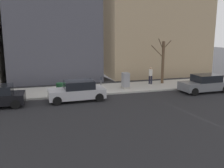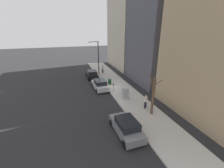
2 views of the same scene
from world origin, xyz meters
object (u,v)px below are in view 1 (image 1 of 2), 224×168
at_px(pedestrian_near_meter, 151,74).
at_px(trash_bin, 60,88).
at_px(parking_meter, 101,83).
at_px(parked_car_silver, 77,91).
at_px(utility_box, 126,81).
at_px(bare_tree, 163,61).
at_px(parked_car_grey, 205,84).

bearing_deg(pedestrian_near_meter, trash_bin, -106.49).
bearing_deg(trash_bin, parking_meter, -97.58).
height_order(parked_car_silver, utility_box, utility_box).
relative_size(utility_box, trash_bin, 1.59).
distance_m(utility_box, pedestrian_near_meter, 3.27).
height_order(utility_box, pedestrian_near_meter, pedestrian_near_meter).
bearing_deg(parked_car_silver, trash_bin, 29.43).
bearing_deg(pedestrian_near_meter, parked_car_silver, -92.04).
xyz_separation_m(parking_meter, utility_box, (0.85, -2.48, -0.13)).
relative_size(parking_meter, utility_box, 0.94).
bearing_deg(trash_bin, parked_car_silver, -148.51).
bearing_deg(bare_tree, parked_car_silver, 112.08).
distance_m(parked_car_silver, trash_bin, 2.27).
relative_size(trash_bin, pedestrian_near_meter, 0.54).
bearing_deg(parked_car_grey, pedestrian_near_meter, 39.15).
bearing_deg(parking_meter, bare_tree, -72.35).
distance_m(parked_car_grey, bare_tree, 4.67).
distance_m(parking_meter, bare_tree, 7.23).
relative_size(parked_car_silver, utility_box, 2.98).
relative_size(parked_car_silver, trash_bin, 4.74).
relative_size(parked_car_silver, pedestrian_near_meter, 2.57).
height_order(trash_bin, pedestrian_near_meter, pedestrian_near_meter).
distance_m(parked_car_grey, parked_car_silver, 11.06).
bearing_deg(parked_car_grey, bare_tree, 26.26).
distance_m(parked_car_grey, parking_meter, 9.03).
bearing_deg(parked_car_silver, bare_tree, -69.98).
xyz_separation_m(parked_car_grey, bare_tree, (3.86, 2.09, 1.59)).
height_order(parked_car_silver, trash_bin, parked_car_silver).
bearing_deg(bare_tree, parked_car_grey, -151.53).
relative_size(bare_tree, trash_bin, 4.92).
height_order(utility_box, trash_bin, utility_box).
xyz_separation_m(utility_box, pedestrian_near_meter, (1.27, -3.01, 0.24)).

